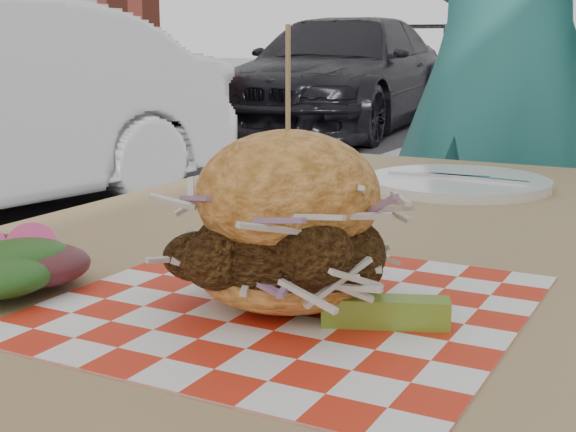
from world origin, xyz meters
name	(u,v)px	position (x,y,z in m)	size (l,w,h in m)	color
diner	(502,68)	(-0.39, 0.72, 0.90)	(0.66, 0.43, 1.81)	teal
car_dark	(341,74)	(-3.60, 7.00, 0.61)	(1.72, 4.22, 1.22)	black
patio_table	(372,300)	(-0.30, -0.25, 0.67)	(0.80, 1.20, 0.75)	#A3875A
patio_chair	(553,225)	(-0.27, 0.79, 0.55)	(0.51, 0.52, 0.95)	#A3875A
paper_liner	(288,305)	(-0.26, -0.52, 0.75)	(0.36, 0.36, 0.00)	red
sandwich	(288,230)	(-0.26, -0.52, 0.81)	(0.19, 0.19, 0.22)	#F19A44
pickle_spear	(385,312)	(-0.18, -0.53, 0.76)	(0.10, 0.02, 0.02)	#8EAD32
side_salad	(3,271)	(-0.51, -0.59, 0.76)	(0.13, 0.14, 0.05)	#3F1419
place_setting	(458,183)	(-0.30, 0.08, 0.76)	(0.27, 0.27, 0.02)	white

